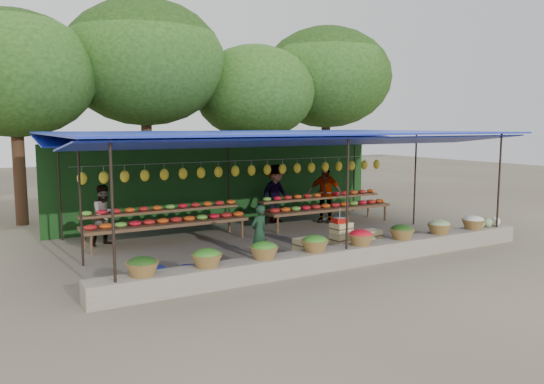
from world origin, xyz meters
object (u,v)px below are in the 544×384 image
weighing_scale (340,219)px  blue_crate_front (196,274)px  crate_counter (340,242)px  blue_crate_back (152,276)px  vendor_seated (259,232)px

weighing_scale → blue_crate_front: bearing=-175.0°
crate_counter → blue_crate_front: 3.67m
blue_crate_back → weighing_scale: bearing=-0.8°
crate_counter → blue_crate_back: bearing=179.7°
crate_counter → blue_crate_front: bearing=-175.0°
crate_counter → weighing_scale: bearing=-180.0°
blue_crate_front → weighing_scale: bearing=24.0°
crate_counter → vendor_seated: vendor_seated is taller
crate_counter → blue_crate_back: crate_counter is taller
vendor_seated → blue_crate_back: bearing=-1.8°
weighing_scale → vendor_seated: 1.86m
blue_crate_back → blue_crate_front: bearing=-24.9°
weighing_scale → blue_crate_back: 4.44m
weighing_scale → blue_crate_back: weighing_scale is taller
weighing_scale → blue_crate_front: 3.71m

